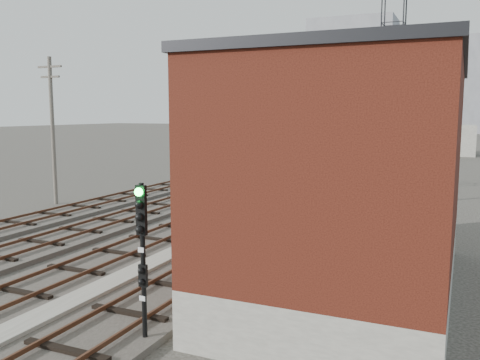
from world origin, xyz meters
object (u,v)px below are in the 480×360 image
Objects in this scene: signal_mast at (142,252)px; switch_stand at (242,172)px; car_silver at (223,162)px; site_trailer at (271,149)px; car_grey at (253,152)px; car_red at (227,159)px.

switch_stand is at bearing 109.20° from signal_mast.
car_silver is at bearing 107.30° from switch_stand.
site_trailer is 4.86m from car_grey.
signal_mast is at bearing -89.71° from switch_stand.
site_trailer is 1.45× the size of car_red.
car_red is at bearing -173.67° from car_grey.
site_trailer reaches higher than car_grey.
car_silver is (0.56, -2.19, -0.09)m from car_red.
switch_stand is at bearing -131.42° from car_silver.
switch_stand is 0.31× the size of car_red.
site_trailer is 11.19m from car_silver.
site_trailer is at bearing 6.83° from car_silver.
car_red is 0.98× the size of car_grey.
site_trailer reaches higher than car_silver.
car_red is 12.24m from car_grey.
signal_mast is 53.44m from car_grey.
switch_stand is 0.30× the size of car_grey.
signal_mast is 0.86× the size of car_grey.
switch_stand is 18.71m from site_trailer.
car_grey is (-2.01, 12.07, -0.10)m from car_red.
car_grey is (-7.78, 21.37, 0.01)m from switch_stand.
signal_mast is 0.60× the size of site_trailer.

